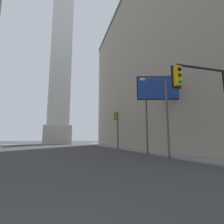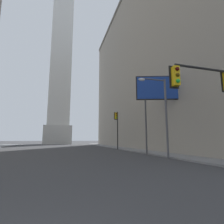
% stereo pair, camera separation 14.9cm
% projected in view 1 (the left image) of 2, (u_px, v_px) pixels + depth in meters
% --- Properties ---
extents(sidewalk_right, '(5.00, 77.60, 0.15)m').
position_uv_depth(sidewalk_right, '(143.00, 150.00, 26.72)').
color(sidewalk_right, slate).
rests_on(sidewalk_right, ground_plane).
extents(building_right, '(28.37, 53.30, 34.49)m').
position_uv_depth(building_right, '(183.00, 71.00, 40.20)').
color(building_right, gray).
rests_on(building_right, ground_plane).
extents(obelisk, '(9.40, 9.40, 78.60)m').
position_uv_depth(obelisk, '(62.00, 46.00, 68.10)').
color(obelisk, silver).
rests_on(obelisk, ground_plane).
extents(traffic_light_mid_right, '(0.79, 0.52, 6.50)m').
position_uv_depth(traffic_light_mid_right, '(117.00, 125.00, 30.61)').
color(traffic_light_mid_right, black).
rests_on(traffic_light_mid_right, ground_plane).
extents(traffic_light_near_right, '(4.44, 0.51, 5.90)m').
position_uv_depth(traffic_light_near_right, '(216.00, 91.00, 10.19)').
color(traffic_light_near_right, black).
rests_on(traffic_light_near_right, ground_plane).
extents(street_lamp, '(2.84, 0.36, 7.43)m').
position_uv_depth(street_lamp, '(163.00, 108.00, 16.27)').
color(street_lamp, '#4C4C51').
rests_on(street_lamp, ground_plane).
extents(billboard_sign, '(5.84, 2.13, 8.80)m').
position_uv_depth(billboard_sign, '(164.00, 90.00, 19.54)').
color(billboard_sign, '#3F3F42').
rests_on(billboard_sign, ground_plane).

